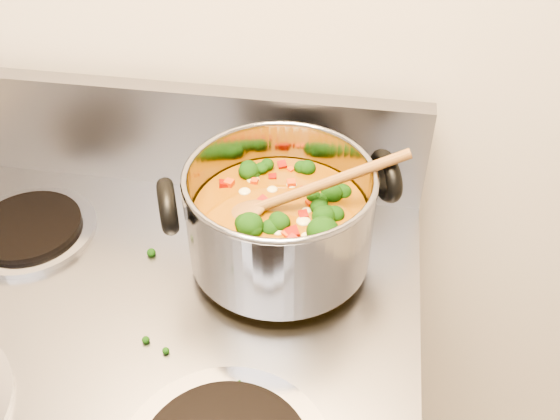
# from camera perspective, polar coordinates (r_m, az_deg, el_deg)

# --- Properties ---
(stockpot) EXTENTS (0.30, 0.23, 0.14)m
(stockpot) POSITION_cam_1_polar(r_m,az_deg,el_deg) (0.78, -0.02, -0.72)
(stockpot) COLOR gray
(stockpot) RESTS_ON electric_range
(wooden_spoon) EXTENTS (0.23, 0.09, 0.10)m
(wooden_spoon) POSITION_cam_1_polar(r_m,az_deg,el_deg) (0.76, 0.48, 1.10)
(wooden_spoon) COLOR brown
(wooden_spoon) RESTS_ON stockpot
(cooktop_crumbs) EXTENTS (0.25, 0.32, 0.01)m
(cooktop_crumbs) POSITION_cam_1_polar(r_m,az_deg,el_deg) (0.86, -0.24, -2.55)
(cooktop_crumbs) COLOR black
(cooktop_crumbs) RESTS_ON electric_range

